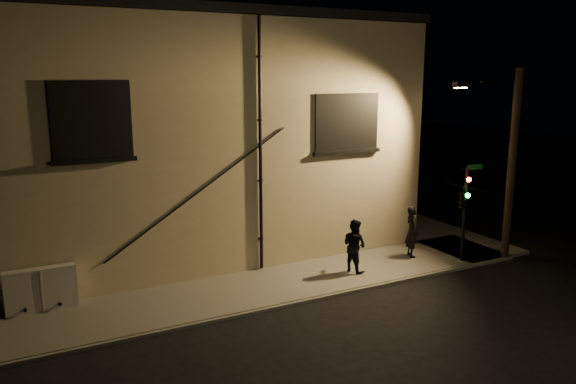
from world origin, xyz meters
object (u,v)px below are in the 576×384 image
utility_cabinet (41,290)px  pedestrian_a (412,232)px  streetlamp_pole (509,160)px  pedestrian_b (354,245)px  traffic_signal (464,198)px

utility_cabinet → pedestrian_a: bearing=-5.0°
streetlamp_pole → pedestrian_a: bearing=153.3°
pedestrian_b → streetlamp_pole: 6.39m
pedestrian_a → pedestrian_b: 2.76m
pedestrian_b → traffic_signal: traffic_signal is taller
utility_cabinet → traffic_signal: 13.79m
utility_cabinet → pedestrian_b: (9.62, -1.41, 0.28)m
utility_cabinet → streetlamp_pole: 15.81m
pedestrian_a → streetlamp_pole: bearing=-100.0°
pedestrian_a → pedestrian_b: pedestrian_a is taller
traffic_signal → streetlamp_pole: (1.85, -0.19, 1.23)m
traffic_signal → streetlamp_pole: bearing=-5.9°
utility_cabinet → pedestrian_b: size_ratio=1.05×
pedestrian_b → traffic_signal: 4.22m
pedestrian_a → utility_cabinet: bearing=101.8°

